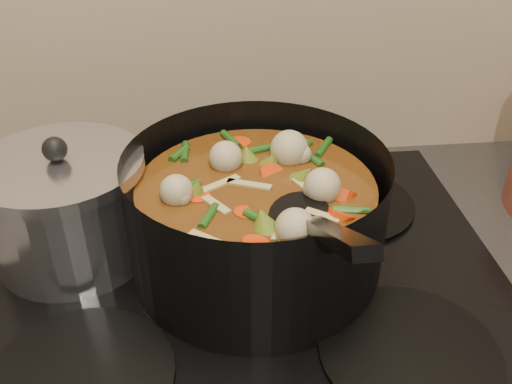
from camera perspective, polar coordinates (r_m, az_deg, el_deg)
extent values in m
cube|color=black|center=(0.70, -1.72, -11.21)|extent=(2.64, 0.64, 0.05)
cube|color=black|center=(0.67, -1.77, -9.09)|extent=(0.62, 0.54, 0.02)
cylinder|color=black|center=(0.59, -17.22, -17.35)|extent=(0.18, 0.18, 0.01)
cylinder|color=black|center=(0.61, 15.06, -15.13)|extent=(0.18, 0.18, 0.01)
cylinder|color=black|center=(0.78, -14.36, -2.47)|extent=(0.18, 0.18, 0.01)
cylinder|color=black|center=(0.79, 9.14, -1.14)|extent=(0.18, 0.18, 0.01)
cylinder|color=black|center=(0.64, 0.00, -2.12)|extent=(0.34, 0.34, 0.14)
cylinder|color=black|center=(0.68, 0.00, -6.72)|extent=(0.28, 0.28, 0.01)
cylinder|color=#632E10|center=(0.65, 0.00, -2.99)|extent=(0.26, 0.26, 0.10)
cylinder|color=#E53A0A|center=(0.63, 3.52, 0.67)|extent=(0.03, 0.03, 0.03)
cylinder|color=#E53A0A|center=(0.68, 2.29, 3.40)|extent=(0.04, 0.04, 0.03)
cylinder|color=#E53A0A|center=(0.69, -5.11, 3.99)|extent=(0.04, 0.04, 0.03)
cylinder|color=#E53A0A|center=(0.62, -4.94, 0.03)|extent=(0.03, 0.03, 0.03)
cylinder|color=#E53A0A|center=(0.56, -2.88, -3.97)|extent=(0.04, 0.04, 0.03)
cylinder|color=#E53A0A|center=(0.60, 2.47, -1.03)|extent=(0.04, 0.04, 0.03)
cylinder|color=#E53A0A|center=(0.64, 6.05, 1.23)|extent=(0.04, 0.04, 0.03)
cylinder|color=#E53A0A|center=(0.71, 2.21, 4.70)|extent=(0.03, 0.03, 0.03)
cylinder|color=#E53A0A|center=(0.66, -3.36, 2.27)|extent=(0.04, 0.04, 0.03)
sphere|color=tan|center=(0.62, 5.57, 1.77)|extent=(0.04, 0.04, 0.04)
sphere|color=tan|center=(0.67, -0.82, 4.21)|extent=(0.04, 0.04, 0.04)
sphere|color=tan|center=(0.61, -5.62, 0.84)|extent=(0.04, 0.04, 0.04)
sphere|color=tan|center=(0.57, 1.63, -1.65)|extent=(0.04, 0.04, 0.04)
sphere|color=tan|center=(0.64, 5.22, 2.40)|extent=(0.04, 0.04, 0.04)
cone|color=olive|center=(0.57, -6.00, -1.97)|extent=(0.04, 0.04, 0.03)
cone|color=olive|center=(0.56, 3.78, -2.99)|extent=(0.04, 0.04, 0.03)
cone|color=olive|center=(0.64, 7.42, 1.70)|extent=(0.04, 0.04, 0.03)
cone|color=olive|center=(0.69, 1.01, 4.74)|extent=(0.04, 0.04, 0.03)
cone|color=olive|center=(0.65, -6.57, 2.78)|extent=(0.04, 0.04, 0.03)
cone|color=olive|center=(0.57, -5.71, -2.16)|extent=(0.04, 0.04, 0.03)
cone|color=olive|center=(0.56, 4.18, -2.86)|extent=(0.04, 0.04, 0.03)
cylinder|color=#1E5218|center=(0.65, 2.12, 2.67)|extent=(0.01, 0.04, 0.01)
cylinder|color=#1E5218|center=(0.70, -2.55, 5.07)|extent=(0.04, 0.03, 0.01)
cylinder|color=#1E5218|center=(0.65, -6.73, 2.27)|extent=(0.04, 0.02, 0.01)
cylinder|color=#1E5218|center=(0.60, -5.20, -0.73)|extent=(0.03, 0.04, 0.01)
cylinder|color=#1E5218|center=(0.58, -0.62, -1.39)|extent=(0.03, 0.04, 0.01)
cylinder|color=#1E5218|center=(0.56, 6.93, -3.06)|extent=(0.04, 0.02, 0.01)
cylinder|color=#1E5218|center=(0.63, 7.38, 1.20)|extent=(0.04, 0.03, 0.01)
cylinder|color=#1E5218|center=(0.67, 3.08, 3.31)|extent=(0.01, 0.04, 0.01)
cylinder|color=#1E5218|center=(0.66, -1.11, 2.91)|extent=(0.04, 0.03, 0.01)
cylinder|color=#1E5218|center=(0.66, -8.06, 2.67)|extent=(0.04, 0.02, 0.01)
cylinder|color=#1E5218|center=(0.59, -6.90, -1.13)|extent=(0.02, 0.04, 0.01)
cylinder|color=#1E5218|center=(0.57, -1.08, -2.42)|extent=(0.03, 0.04, 0.01)
cube|color=tan|center=(0.65, -5.54, 2.52)|extent=(0.04, 0.01, 0.00)
cube|color=tan|center=(0.58, -5.14, -1.75)|extent=(0.02, 0.04, 0.00)
cube|color=tan|center=(0.57, 3.22, -2.62)|extent=(0.04, 0.03, 0.00)
cube|color=tan|center=(0.63, 6.44, 1.42)|extent=(0.04, 0.04, 0.00)
cube|color=tan|center=(0.68, 0.89, 4.10)|extent=(0.03, 0.04, 0.00)
cube|color=tan|center=(0.65, -5.72, 2.36)|extent=(0.04, 0.02, 0.00)
cube|color=tan|center=(0.58, -4.88, -1.91)|extent=(0.01, 0.04, 0.00)
ellipsoid|color=black|center=(0.58, 4.36, -2.34)|extent=(0.09, 0.10, 0.01)
cube|color=black|center=(0.47, 7.73, -4.26)|extent=(0.02, 0.17, 0.11)
cylinder|color=silver|center=(0.70, -18.22, -1.96)|extent=(0.18, 0.18, 0.11)
cylinder|color=silver|center=(0.67, -19.17, 2.53)|extent=(0.19, 0.19, 0.01)
sphere|color=black|center=(0.66, -19.49, 4.06)|extent=(0.03, 0.03, 0.03)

